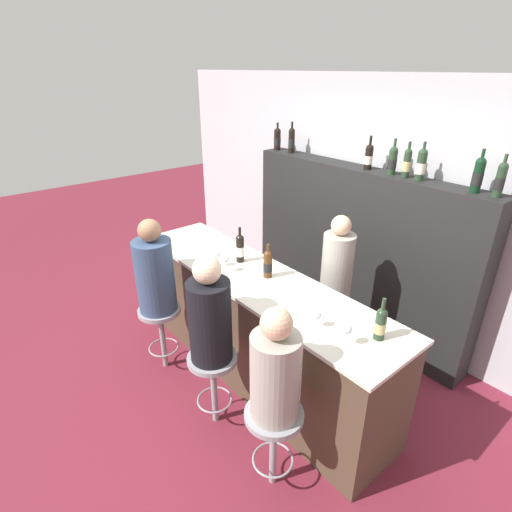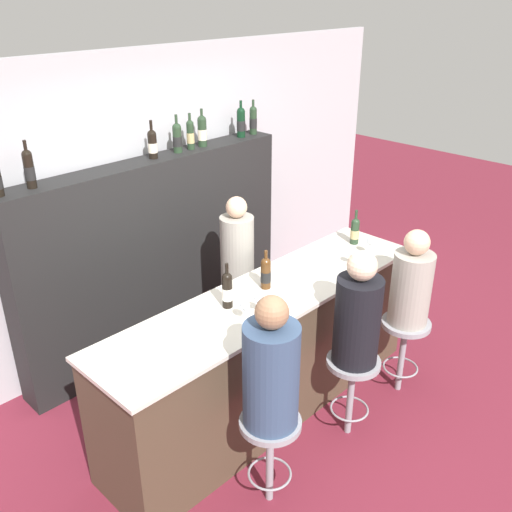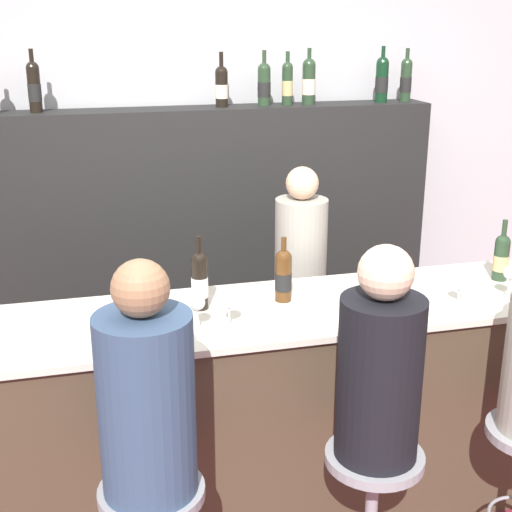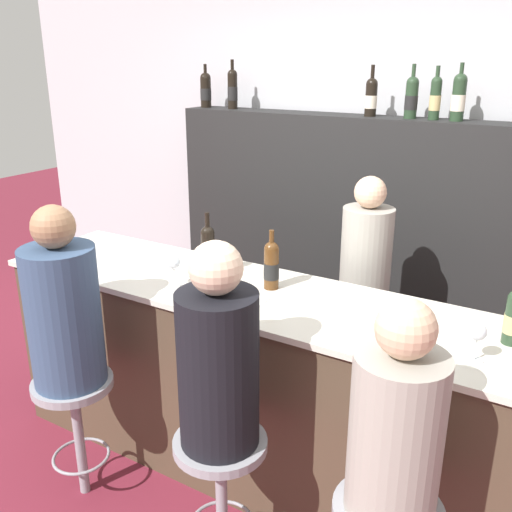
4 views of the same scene
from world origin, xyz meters
TOP-DOWN VIEW (x-y plane):
  - wall_back at (0.00, 1.89)m, footprint 6.40×0.05m
  - bar_counter at (0.00, 0.32)m, footprint 2.82×0.68m
  - back_bar_cabinet at (0.00, 1.66)m, footprint 2.64×0.28m
  - wine_bottle_counter_0 at (-0.32, 0.40)m, footprint 0.07×0.07m
  - wine_bottle_counter_1 at (0.06, 0.40)m, footprint 0.08×0.08m
  - wine_bottle_counter_2 at (1.16, 0.40)m, footprint 0.07×0.07m
  - wine_bottle_backbar_1 at (-0.99, 1.66)m, footprint 0.07×0.07m
  - wine_bottle_backbar_2 at (0.05, 1.66)m, footprint 0.08×0.08m
  - wine_bottle_backbar_3 at (0.30, 1.66)m, footprint 0.08×0.08m
  - wine_bottle_backbar_4 at (0.44, 1.66)m, footprint 0.07×0.07m
  - wine_bottle_backbar_5 at (0.58, 1.66)m, footprint 0.08×0.08m
  - wine_bottle_backbar_6 at (1.05, 1.66)m, footprint 0.08×0.08m
  - wine_bottle_backbar_7 at (1.21, 1.66)m, footprint 0.07×0.07m
  - wine_glass_0 at (-0.37, 0.18)m, footprint 0.07×0.07m
  - wine_glass_1 at (-0.24, 0.18)m, footprint 0.07×0.07m
  - wine_glass_2 at (0.81, 0.18)m, footprint 0.06×0.06m
  - wine_glass_3 at (1.07, 0.18)m, footprint 0.07×0.07m
  - tasting_menu at (0.02, 0.13)m, footprint 0.21×0.30m
  - guest_seated_left at (-0.64, -0.30)m, footprint 0.34×0.34m
  - bar_stool_middle at (0.22, -0.30)m, footprint 0.39×0.39m
  - guest_seated_middle at (0.22, -0.30)m, footprint 0.32×0.32m
  - bartender at (0.33, 0.98)m, footprint 0.28×0.28m

SIDE VIEW (x-z plane):
  - bar_stool_middle at x=0.22m, z-range 0.19..0.84m
  - bar_counter at x=0.00m, z-range 0.00..1.03m
  - bartender at x=0.33m, z-range -0.05..1.47m
  - back_bar_cabinet at x=0.00m, z-range 0.00..1.76m
  - guest_seated_middle at x=0.22m, z-range 0.60..1.44m
  - guest_seated_left at x=-0.64m, z-range 0.59..1.46m
  - tasting_menu at x=0.02m, z-range 1.03..1.04m
  - wine_glass_2 at x=0.81m, z-range 1.06..1.18m
  - wine_glass_3 at x=1.07m, z-range 1.07..1.22m
  - wine_glass_1 at x=-0.24m, z-range 1.07..1.22m
  - wine_glass_0 at x=-0.37m, z-range 1.07..1.22m
  - wine_bottle_counter_2 at x=1.16m, z-range 1.00..1.30m
  - wine_bottle_counter_1 at x=0.06m, z-range 1.00..1.30m
  - wine_bottle_counter_0 at x=-0.32m, z-range 1.00..1.33m
  - wall_back at x=0.00m, z-range 0.00..2.60m
  - wine_bottle_backbar_2 at x=0.05m, z-range 1.72..2.03m
  - wine_bottle_backbar_3 at x=0.30m, z-range 1.72..2.04m
  - wine_bottle_backbar_4 at x=0.44m, z-range 1.73..2.04m
  - wine_bottle_backbar_7 at x=1.21m, z-range 1.73..2.05m
  - wine_bottle_backbar_5 at x=0.58m, z-range 1.73..2.06m
  - wine_bottle_backbar_6 at x=1.05m, z-range 1.73..2.06m
  - wine_bottle_backbar_1 at x=-0.99m, z-range 1.73..2.06m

